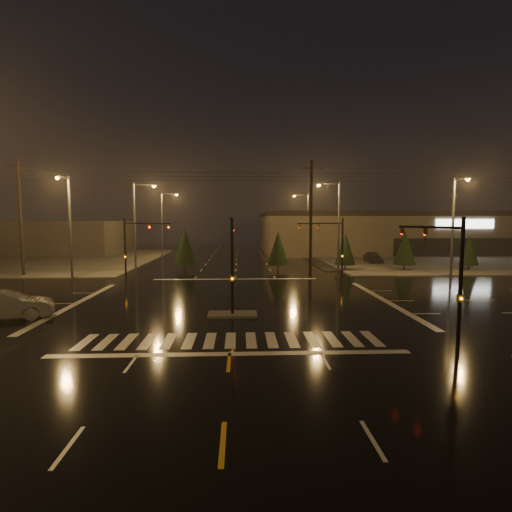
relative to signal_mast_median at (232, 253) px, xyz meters
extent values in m
plane|color=black|center=(0.00, 3.07, -3.75)|extent=(140.00, 140.00, 0.00)
cube|color=#494641|center=(30.00, 33.07, -3.69)|extent=(36.00, 36.00, 0.12)
cube|color=#494641|center=(-30.00, 33.07, -3.69)|extent=(36.00, 36.00, 0.12)
cube|color=#494641|center=(0.00, -0.93, -3.68)|extent=(3.00, 1.60, 0.15)
cube|color=beige|center=(0.00, -5.93, -3.75)|extent=(15.00, 2.60, 0.01)
cube|color=beige|center=(0.00, -7.93, -3.75)|extent=(16.00, 0.50, 0.01)
cube|color=beige|center=(0.00, 14.07, -3.75)|extent=(16.00, 0.50, 0.01)
cube|color=black|center=(35.00, 31.07, -3.71)|extent=(50.00, 24.00, 0.08)
cube|color=brown|center=(35.00, 49.07, -0.25)|extent=(60.00, 28.00, 7.00)
cube|color=black|center=(35.00, 49.07, 3.05)|extent=(60.20, 28.20, 0.80)
cube|color=white|center=(35.00, 34.97, 1.45)|extent=(9.00, 0.20, 1.40)
cube|color=black|center=(35.00, 35.02, -2.15)|extent=(22.00, 0.15, 2.80)
cube|color=#423D3A|center=(-35.00, 45.07, -0.95)|extent=(30.00, 18.00, 5.60)
cylinder|color=black|center=(0.00, -0.93, -0.75)|extent=(0.18, 0.18, 6.00)
cylinder|color=black|center=(0.00, 1.32, 1.75)|extent=(0.12, 4.50, 0.12)
imported|color=#594707|center=(0.00, 3.35, 1.70)|extent=(0.16, 0.20, 1.00)
cube|color=#594707|center=(0.00, -0.93, -1.45)|extent=(0.25, 0.18, 0.35)
cylinder|color=black|center=(10.50, 13.57, -0.75)|extent=(0.18, 0.18, 6.00)
cylinder|color=black|center=(8.15, 12.72, 1.75)|extent=(4.74, 1.82, 0.12)
imported|color=#594707|center=(6.04, 11.95, 1.70)|extent=(0.24, 0.22, 1.00)
cube|color=#594707|center=(10.50, 13.57, -1.45)|extent=(0.25, 0.18, 0.35)
cylinder|color=black|center=(-10.50, 13.57, -0.75)|extent=(0.18, 0.18, 6.00)
cylinder|color=black|center=(-8.15, 12.72, 1.75)|extent=(4.74, 1.82, 0.12)
imported|color=#594707|center=(-6.04, 11.95, 1.70)|extent=(0.24, 0.22, 1.00)
cube|color=#594707|center=(-10.50, 13.57, -1.45)|extent=(0.25, 0.18, 0.35)
cylinder|color=black|center=(10.50, -7.43, -0.75)|extent=(0.18, 0.18, 6.00)
cylinder|color=black|center=(9.82, -5.55, 1.75)|extent=(1.48, 3.80, 0.12)
imported|color=#594707|center=(9.20, -3.86, 1.70)|extent=(0.22, 0.24, 1.00)
cube|color=#594707|center=(10.50, -7.43, -1.45)|extent=(0.25, 0.18, 0.35)
cylinder|color=#38383A|center=(-11.50, 21.07, 1.25)|extent=(0.24, 0.24, 10.00)
cylinder|color=#38383A|center=(-10.30, 21.07, 6.05)|extent=(2.40, 0.14, 0.14)
cube|color=#38383A|center=(-9.20, 21.07, 6.00)|extent=(0.70, 0.30, 0.18)
sphere|color=orange|center=(-9.20, 21.07, 5.87)|extent=(0.32, 0.32, 0.32)
cylinder|color=#38383A|center=(-11.50, 37.07, 1.25)|extent=(0.24, 0.24, 10.00)
cylinder|color=#38383A|center=(-10.30, 37.07, 6.05)|extent=(2.40, 0.14, 0.14)
cube|color=#38383A|center=(-9.20, 37.07, 6.00)|extent=(0.70, 0.30, 0.18)
sphere|color=orange|center=(-9.20, 37.07, 5.87)|extent=(0.32, 0.32, 0.32)
cylinder|color=#38383A|center=(11.50, 19.07, 1.25)|extent=(0.24, 0.24, 10.00)
cylinder|color=#38383A|center=(10.30, 19.07, 6.05)|extent=(2.40, 0.14, 0.14)
cube|color=#38383A|center=(9.20, 19.07, 6.00)|extent=(0.70, 0.30, 0.18)
sphere|color=orange|center=(9.20, 19.07, 5.87)|extent=(0.32, 0.32, 0.32)
cylinder|color=#38383A|center=(11.50, 39.07, 1.25)|extent=(0.24, 0.24, 10.00)
cylinder|color=#38383A|center=(10.30, 39.07, 6.05)|extent=(2.40, 0.14, 0.14)
cube|color=#38383A|center=(9.20, 39.07, 6.00)|extent=(0.70, 0.30, 0.18)
sphere|color=orange|center=(9.20, 39.07, 5.87)|extent=(0.32, 0.32, 0.32)
cylinder|color=#38383A|center=(-16.00, 14.57, 1.25)|extent=(0.24, 0.24, 10.00)
cylinder|color=#38383A|center=(-16.00, 13.37, 6.05)|extent=(0.14, 2.40, 0.14)
cube|color=#38383A|center=(-16.00, 12.27, 6.00)|extent=(0.30, 0.70, 0.18)
sphere|color=orange|center=(-16.00, 12.27, 5.87)|extent=(0.32, 0.32, 0.32)
cylinder|color=#38383A|center=(22.00, 14.57, 1.25)|extent=(0.24, 0.24, 10.00)
cylinder|color=#38383A|center=(22.00, 13.37, 6.05)|extent=(0.14, 2.40, 0.14)
cube|color=#38383A|center=(22.00, 12.27, 6.00)|extent=(0.30, 0.70, 0.18)
sphere|color=orange|center=(22.00, 12.27, 5.87)|extent=(0.32, 0.32, 0.32)
cylinder|color=black|center=(-22.00, 17.07, 2.25)|extent=(0.32, 0.32, 12.00)
cube|color=black|center=(-22.00, 17.07, 7.45)|extent=(2.20, 0.12, 0.12)
cylinder|color=black|center=(8.00, 17.07, 2.25)|extent=(0.32, 0.32, 12.00)
cube|color=black|center=(8.00, 17.07, 7.45)|extent=(2.20, 0.12, 0.12)
cylinder|color=black|center=(12.57, 20.19, -3.40)|extent=(0.18, 0.18, 0.70)
cone|color=black|center=(12.57, 20.19, -1.21)|extent=(2.36, 2.36, 3.69)
cylinder|color=black|center=(19.37, 19.89, -3.40)|extent=(0.18, 0.18, 0.70)
cone|color=black|center=(19.37, 19.89, -1.10)|extent=(2.50, 2.50, 3.91)
cylinder|color=black|center=(26.67, 19.40, -3.40)|extent=(0.18, 0.18, 0.70)
cone|color=black|center=(26.67, 19.40, -1.41)|extent=(2.10, 2.10, 3.28)
cylinder|color=black|center=(-5.74, 20.53, -3.40)|extent=(0.18, 0.18, 0.70)
cone|color=black|center=(-5.74, 20.53, -0.93)|extent=(2.72, 2.72, 4.25)
cylinder|color=black|center=(4.83, 20.24, -3.40)|extent=(0.18, 0.18, 0.70)
cone|color=black|center=(4.83, 20.24, -1.11)|extent=(2.48, 2.48, 3.87)
imported|color=black|center=(18.45, 27.90, -2.98)|extent=(2.10, 4.66, 1.55)
imported|color=#4E5255|center=(-13.31, -1.43, -2.90)|extent=(5.49, 3.35, 1.71)
camera|label=1|loc=(0.47, -24.96, 2.13)|focal=28.00mm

